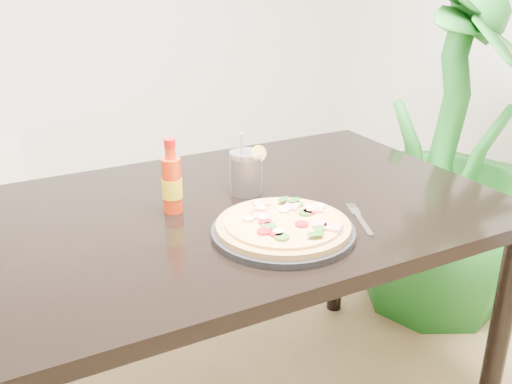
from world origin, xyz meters
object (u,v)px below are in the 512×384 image
dining_table (235,233)px  pizza (284,224)px  fork (359,218)px  houseplant (449,146)px  hot_sauce_bottle (172,183)px  plate (283,232)px  cola_cup (246,173)px

dining_table → pizza: size_ratio=4.40×
fork → houseplant: size_ratio=0.13×
hot_sauce_bottle → fork: (0.40, -0.26, -0.07)m
plate → houseplant: size_ratio=0.25×
plate → hot_sauce_bottle: 0.32m
pizza → hot_sauce_bottle: bearing=126.2°
plate → houseplant: houseplant is taller
dining_table → plate: 0.23m
cola_cup → fork: cola_cup is taller
pizza → fork: 0.21m
cola_cup → houseplant: size_ratio=0.13×
dining_table → hot_sauce_bottle: hot_sauce_bottle is taller
pizza → fork: (0.21, -0.01, -0.02)m
hot_sauce_bottle → cola_cup: hot_sauce_bottle is taller
plate → pizza: bearing=27.4°
hot_sauce_bottle → plate: bearing=-54.1°
cola_cup → fork: (0.17, -0.29, -0.05)m
fork → houseplant: bearing=52.3°
fork → hot_sauce_bottle: bearing=167.8°
hot_sauce_bottle → houseplant: (1.20, 0.22, -0.14)m
fork → houseplant: houseplant is taller
plate → fork: (0.21, -0.01, -0.01)m
pizza → cola_cup: cola_cup is taller
hot_sauce_bottle → dining_table: bearing=-13.2°
cola_cup → fork: 0.34m
houseplant → fork: bearing=-149.1°
plate → hot_sauce_bottle: (-0.18, 0.25, 0.07)m
pizza → houseplant: bearing=24.7°
dining_table → houseplant: (1.04, 0.26, 0.02)m
plate → pizza: (0.00, 0.00, 0.02)m
houseplant → cola_cup: bearing=-168.8°
hot_sauce_bottle → houseplant: 1.23m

